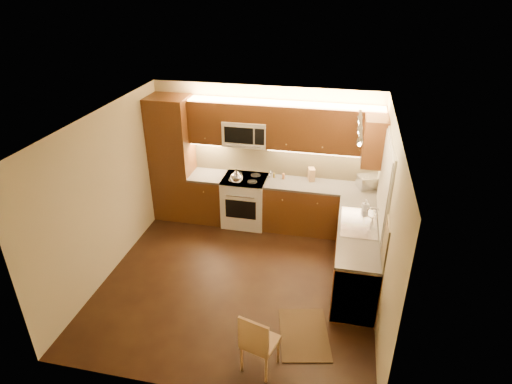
% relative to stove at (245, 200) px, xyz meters
% --- Properties ---
extents(floor, '(4.00, 4.00, 0.01)m').
position_rel_stove_xyz_m(floor, '(0.30, -1.68, -0.46)').
color(floor, black).
rests_on(floor, ground).
extents(ceiling, '(4.00, 4.00, 0.01)m').
position_rel_stove_xyz_m(ceiling, '(0.30, -1.68, 2.04)').
color(ceiling, beige).
rests_on(ceiling, ground).
extents(wall_back, '(4.00, 0.01, 2.50)m').
position_rel_stove_xyz_m(wall_back, '(0.30, 0.32, 0.79)').
color(wall_back, '#BCB18A').
rests_on(wall_back, ground).
extents(wall_front, '(4.00, 0.01, 2.50)m').
position_rel_stove_xyz_m(wall_front, '(0.30, -3.67, 0.79)').
color(wall_front, '#BCB18A').
rests_on(wall_front, ground).
extents(wall_left, '(0.01, 4.00, 2.50)m').
position_rel_stove_xyz_m(wall_left, '(-1.70, -1.68, 0.79)').
color(wall_left, '#BCB18A').
rests_on(wall_left, ground).
extents(wall_right, '(0.01, 4.00, 2.50)m').
position_rel_stove_xyz_m(wall_right, '(2.30, -1.68, 0.79)').
color(wall_right, '#BCB18A').
rests_on(wall_right, ground).
extents(pantry, '(0.70, 0.60, 2.30)m').
position_rel_stove_xyz_m(pantry, '(-1.35, 0.02, 0.69)').
color(pantry, '#4B2610').
rests_on(pantry, floor).
extents(base_cab_back_left, '(0.62, 0.60, 0.86)m').
position_rel_stove_xyz_m(base_cab_back_left, '(-0.69, 0.02, -0.03)').
color(base_cab_back_left, '#4B2610').
rests_on(base_cab_back_left, floor).
extents(counter_back_left, '(0.62, 0.60, 0.04)m').
position_rel_stove_xyz_m(counter_back_left, '(-0.69, 0.02, 0.42)').
color(counter_back_left, '#34312F').
rests_on(counter_back_left, base_cab_back_left).
extents(base_cab_back_right, '(1.92, 0.60, 0.86)m').
position_rel_stove_xyz_m(base_cab_back_right, '(1.34, 0.02, -0.03)').
color(base_cab_back_right, '#4B2610').
rests_on(base_cab_back_right, floor).
extents(counter_back_right, '(1.92, 0.60, 0.04)m').
position_rel_stove_xyz_m(counter_back_right, '(1.34, 0.02, 0.42)').
color(counter_back_right, '#34312F').
rests_on(counter_back_right, base_cab_back_right).
extents(base_cab_right, '(0.60, 2.00, 0.86)m').
position_rel_stove_xyz_m(base_cab_right, '(2.00, -1.28, -0.03)').
color(base_cab_right, '#4B2610').
rests_on(base_cab_right, floor).
extents(counter_right, '(0.60, 2.00, 0.04)m').
position_rel_stove_xyz_m(counter_right, '(2.00, -1.28, 0.42)').
color(counter_right, '#34312F').
rests_on(counter_right, base_cab_right).
extents(dishwasher, '(0.58, 0.60, 0.84)m').
position_rel_stove_xyz_m(dishwasher, '(2.00, -1.98, -0.03)').
color(dishwasher, silver).
rests_on(dishwasher, floor).
extents(backsplash_back, '(3.30, 0.02, 0.60)m').
position_rel_stove_xyz_m(backsplash_back, '(0.65, 0.31, 0.74)').
color(backsplash_back, tan).
rests_on(backsplash_back, wall_back).
extents(backsplash_right, '(0.02, 2.00, 0.60)m').
position_rel_stove_xyz_m(backsplash_right, '(2.29, -1.28, 0.74)').
color(backsplash_right, tan).
rests_on(backsplash_right, wall_right).
extents(upper_cab_back_left, '(0.62, 0.35, 0.75)m').
position_rel_stove_xyz_m(upper_cab_back_left, '(-0.69, 0.15, 1.42)').
color(upper_cab_back_left, '#4B2610').
rests_on(upper_cab_back_left, wall_back).
extents(upper_cab_back_right, '(1.92, 0.35, 0.75)m').
position_rel_stove_xyz_m(upper_cab_back_right, '(1.34, 0.15, 1.42)').
color(upper_cab_back_right, '#4B2610').
rests_on(upper_cab_back_right, wall_back).
extents(upper_cab_bridge, '(0.76, 0.35, 0.31)m').
position_rel_stove_xyz_m(upper_cab_bridge, '(0.00, 0.15, 1.63)').
color(upper_cab_bridge, '#4B2610').
rests_on(upper_cab_bridge, wall_back).
extents(upper_cab_right_corner, '(0.35, 0.50, 0.75)m').
position_rel_stove_xyz_m(upper_cab_right_corner, '(2.12, -0.28, 1.42)').
color(upper_cab_right_corner, '#4B2610').
rests_on(upper_cab_right_corner, wall_right).
extents(stove, '(0.76, 0.65, 0.92)m').
position_rel_stove_xyz_m(stove, '(0.00, 0.00, 0.00)').
color(stove, silver).
rests_on(stove, floor).
extents(microwave, '(0.76, 0.38, 0.44)m').
position_rel_stove_xyz_m(microwave, '(0.00, 0.14, 1.26)').
color(microwave, silver).
rests_on(microwave, wall_back).
extents(window_frame, '(0.03, 1.44, 1.24)m').
position_rel_stove_xyz_m(window_frame, '(2.29, -1.12, 1.14)').
color(window_frame, silver).
rests_on(window_frame, wall_right).
extents(window_blinds, '(0.02, 1.36, 1.16)m').
position_rel_stove_xyz_m(window_blinds, '(2.27, -1.12, 1.14)').
color(window_blinds, silver).
rests_on(window_blinds, wall_right).
extents(sink, '(0.52, 0.86, 0.15)m').
position_rel_stove_xyz_m(sink, '(2.00, -1.12, 0.52)').
color(sink, silver).
rests_on(sink, counter_right).
extents(faucet, '(0.20, 0.04, 0.30)m').
position_rel_stove_xyz_m(faucet, '(2.18, -1.12, 0.59)').
color(faucet, silver).
rests_on(faucet, counter_right).
extents(track_light_bar, '(0.04, 1.20, 0.03)m').
position_rel_stove_xyz_m(track_light_bar, '(1.85, -1.27, 2.00)').
color(track_light_bar, silver).
rests_on(track_light_bar, ceiling).
extents(kettle, '(0.28, 0.28, 0.25)m').
position_rel_stove_xyz_m(kettle, '(-0.09, -0.21, 0.58)').
color(kettle, silver).
rests_on(kettle, stove).
extents(toaster_oven, '(0.43, 0.38, 0.21)m').
position_rel_stove_xyz_m(toaster_oven, '(2.15, 0.11, 0.55)').
color(toaster_oven, silver).
rests_on(toaster_oven, counter_back_right).
extents(knife_block, '(0.14, 0.19, 0.23)m').
position_rel_stove_xyz_m(knife_block, '(1.17, 0.19, 0.55)').
color(knife_block, '#9E7347').
rests_on(knife_block, counter_back_right).
extents(spice_jar_a, '(0.05, 0.05, 0.10)m').
position_rel_stove_xyz_m(spice_jar_a, '(0.44, 0.24, 0.49)').
color(spice_jar_a, silver).
rests_on(spice_jar_a, counter_back_right).
extents(spice_jar_b, '(0.04, 0.04, 0.09)m').
position_rel_stove_xyz_m(spice_jar_b, '(0.50, 0.16, 0.48)').
color(spice_jar_b, olive).
rests_on(spice_jar_b, counter_back_right).
extents(spice_jar_c, '(0.05, 0.05, 0.08)m').
position_rel_stove_xyz_m(spice_jar_c, '(0.44, 0.14, 0.48)').
color(spice_jar_c, silver).
rests_on(spice_jar_c, counter_back_right).
extents(spice_jar_d, '(0.05, 0.05, 0.10)m').
position_rel_stove_xyz_m(spice_jar_d, '(0.68, 0.14, 0.49)').
color(spice_jar_d, '#A96432').
rests_on(spice_jar_d, counter_back_right).
extents(soap_bottle, '(0.11, 0.12, 0.19)m').
position_rel_stove_xyz_m(soap_bottle, '(2.09, -0.72, 0.54)').
color(soap_bottle, '#B3B2B7').
rests_on(soap_bottle, counter_right).
extents(rug, '(0.79, 1.03, 0.01)m').
position_rel_stove_xyz_m(rug, '(1.40, -2.58, -0.45)').
color(rug, black).
rests_on(rug, floor).
extents(dining_chair, '(0.46, 0.46, 0.84)m').
position_rel_stove_xyz_m(dining_chair, '(0.94, -3.18, -0.04)').
color(dining_chair, '#9E7347').
rests_on(dining_chair, floor).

